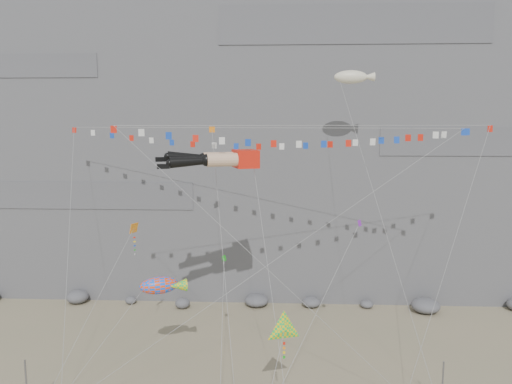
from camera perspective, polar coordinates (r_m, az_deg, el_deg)
cliff at (r=67.66m, az=0.66°, el=12.20°), size 80.00×28.00×50.00m
talus_boulders at (r=55.94m, az=0.06°, el=-12.32°), size 60.00×3.00×1.20m
legs_kite at (r=39.64m, az=-4.31°, el=3.74°), size 10.80×13.55×21.20m
flag_banner_upper at (r=44.98m, az=-1.02°, el=7.33°), size 35.17×17.47×26.50m
flag_banner_lower at (r=39.84m, az=6.40°, el=7.53°), size 29.88×8.26×22.10m
harlequin_kite at (r=42.51m, az=-13.81°, el=-4.09°), size 5.36×10.18×15.22m
fish_windsock at (r=40.51m, az=-11.04°, el=-10.44°), size 8.58×6.73×11.04m
delta_kite at (r=34.45m, az=3.25°, el=-15.47°), size 3.19×6.05×8.63m
blimp_windsock at (r=48.42m, az=10.80°, el=12.72°), size 6.89×15.28×28.59m
small_kite_a at (r=43.89m, az=-5.00°, el=6.55°), size 3.92×14.10×23.79m
small_kite_b at (r=39.94m, az=11.57°, el=-3.90°), size 8.41×10.57×17.48m
small_kite_c at (r=40.80m, az=-3.68°, el=-7.89°), size 1.33×11.10×13.85m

